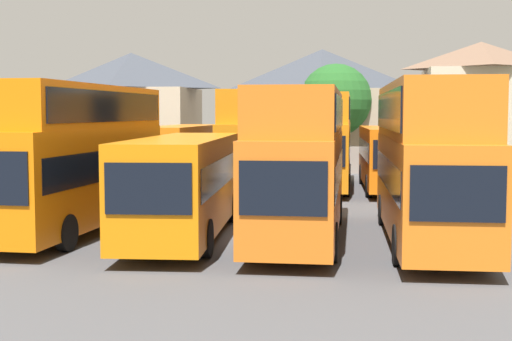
% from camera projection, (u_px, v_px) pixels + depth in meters
% --- Properties ---
extents(ground, '(140.00, 140.00, 0.00)m').
position_uv_depth(ground, '(291.00, 183.00, 41.29)').
color(ground, '#4C4C4F').
extents(depot_boundary_wall, '(56.00, 0.50, 1.80)m').
position_uv_depth(depot_boundary_wall, '(300.00, 160.00, 48.32)').
color(depot_boundary_wall, gray).
rests_on(depot_boundary_wall, ground).
extents(bus_1, '(2.95, 11.03, 4.99)m').
position_uv_depth(bus_1, '(77.00, 150.00, 24.36)').
color(bus_1, orange).
rests_on(bus_1, ground).
extents(bus_2, '(3.19, 10.90, 3.26)m').
position_uv_depth(bus_2, '(185.00, 180.00, 23.29)').
color(bus_2, orange).
rests_on(bus_2, ground).
extents(bus_3, '(2.59, 10.81, 4.76)m').
position_uv_depth(bus_3, '(300.00, 156.00, 22.82)').
color(bus_3, orange).
rests_on(bus_3, ground).
extents(bus_4, '(2.74, 11.40, 4.97)m').
position_uv_depth(bus_4, '(428.00, 153.00, 22.29)').
color(bus_4, orange).
rests_on(bus_4, ground).
extents(bus_5, '(2.59, 10.67, 3.36)m').
position_uv_depth(bus_5, '(182.00, 152.00, 38.87)').
color(bus_5, orange).
rests_on(bus_5, ground).
extents(bus_6, '(2.73, 11.82, 5.18)m').
position_uv_depth(bus_6, '(254.00, 134.00, 38.95)').
color(bus_6, orange).
rests_on(bus_6, ground).
extents(bus_7, '(2.52, 11.55, 5.03)m').
position_uv_depth(bus_7, '(327.00, 136.00, 38.22)').
color(bus_7, orange).
rests_on(bus_7, ground).
extents(bus_8, '(2.88, 10.81, 3.30)m').
position_uv_depth(bus_8, '(387.00, 154.00, 37.45)').
color(bus_8, orange).
rests_on(bus_8, ground).
extents(house_terrace_left, '(10.10, 7.93, 8.72)m').
position_uv_depth(house_terrace_left, '(132.00, 108.00, 55.98)').
color(house_terrace_left, '#C6B293').
rests_on(house_terrace_left, ground).
extents(house_terrace_centre, '(10.23, 6.90, 8.75)m').
position_uv_depth(house_terrace_centre, '(322.00, 107.00, 53.26)').
color(house_terrace_centre, tan).
rests_on(house_terrace_centre, ground).
extents(house_terrace_right, '(8.18, 7.28, 9.21)m').
position_uv_depth(house_terrace_right, '(480.00, 104.00, 52.31)').
color(house_terrace_right, beige).
rests_on(house_terrace_right, ground).
extents(tree_left_of_lot, '(5.08, 5.08, 7.49)m').
position_uv_depth(tree_left_of_lot, '(336.00, 100.00, 50.16)').
color(tree_left_of_lot, brown).
rests_on(tree_left_of_lot, ground).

